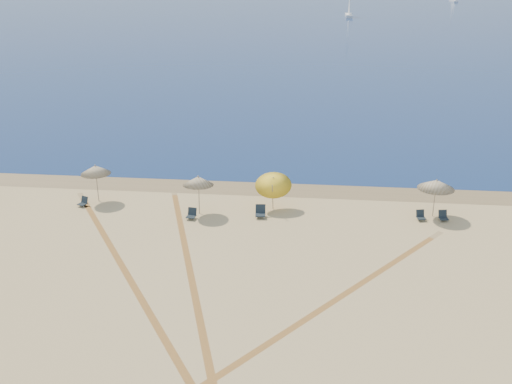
# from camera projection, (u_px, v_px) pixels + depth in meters

# --- Properties ---
(wet_sand) EXTENTS (500.00, 500.00, 0.00)m
(wet_sand) POSITION_uv_depth(u_px,v_px,m) (262.00, 188.00, 41.24)
(wet_sand) COLOR olive
(wet_sand) RESTS_ON ground
(umbrella_1) EXTENTS (1.91, 1.91, 2.51)m
(umbrella_1) POSITION_uv_depth(u_px,v_px,m) (96.00, 170.00, 38.29)
(umbrella_1) COLOR gray
(umbrella_1) RESTS_ON ground
(umbrella_2) EXTENTS (1.89, 1.92, 2.51)m
(umbrella_2) POSITION_uv_depth(u_px,v_px,m) (198.00, 181.00, 36.44)
(umbrella_2) COLOR gray
(umbrella_2) RESTS_ON ground
(umbrella_3) EXTENTS (2.29, 2.30, 2.58)m
(umbrella_3) POSITION_uv_depth(u_px,v_px,m) (273.00, 182.00, 37.21)
(umbrella_3) COLOR gray
(umbrella_3) RESTS_ON ground
(umbrella_4) EXTENTS (2.21, 2.21, 2.44)m
(umbrella_4) POSITION_uv_depth(u_px,v_px,m) (436.00, 184.00, 36.06)
(umbrella_4) COLOR gray
(umbrella_4) RESTS_ON ground
(chair_2) EXTENTS (0.67, 0.72, 0.59)m
(chair_2) POSITION_uv_depth(u_px,v_px,m) (83.00, 202.00, 38.26)
(chair_2) COLOR black
(chair_2) RESTS_ON ground
(chair_3) EXTENTS (0.60, 0.68, 0.64)m
(chair_3) POSITION_uv_depth(u_px,v_px,m) (192.00, 214.00, 36.45)
(chair_3) COLOR black
(chair_3) RESTS_ON ground
(chair_4) EXTENTS (0.67, 0.76, 0.74)m
(chair_4) POSITION_uv_depth(u_px,v_px,m) (260.00, 212.00, 36.66)
(chair_4) COLOR black
(chair_4) RESTS_ON ground
(chair_5) EXTENTS (0.60, 0.67, 0.59)m
(chair_5) POSITION_uv_depth(u_px,v_px,m) (421.00, 216.00, 36.27)
(chair_5) COLOR black
(chair_5) RESTS_ON ground
(chair_6) EXTENTS (0.60, 0.67, 0.61)m
(chair_6) POSITION_uv_depth(u_px,v_px,m) (443.00, 216.00, 36.19)
(chair_6) COLOR black
(chair_6) RESTS_ON ground
(sailboat_0) EXTENTS (1.69, 6.20, 9.19)m
(sailboat_0) POSITION_uv_depth(u_px,v_px,m) (349.00, 5.00, 147.44)
(sailboat_0) COLOR white
(sailboat_0) RESTS_ON ocean
(tire_tracks) EXTENTS (46.06, 42.66, 0.00)m
(tire_tracks) POSITION_uv_depth(u_px,v_px,m) (200.00, 312.00, 27.04)
(tire_tracks) COLOR tan
(tire_tracks) RESTS_ON ground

